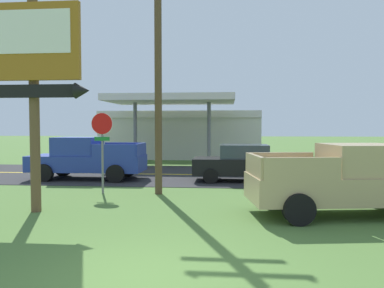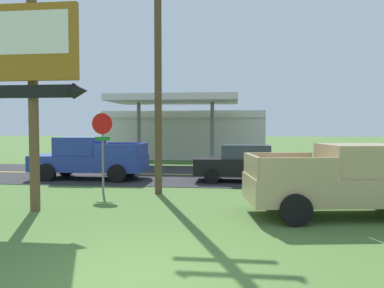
# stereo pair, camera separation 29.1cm
# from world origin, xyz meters

# --- Properties ---
(ground_plane) EXTENTS (180.00, 180.00, 0.00)m
(ground_plane) POSITION_xyz_m (0.00, 0.00, 0.00)
(ground_plane) COLOR #4C7033
(road_asphalt) EXTENTS (140.00, 8.00, 0.02)m
(road_asphalt) POSITION_xyz_m (0.00, 13.00, 0.01)
(road_asphalt) COLOR #2B2B2D
(road_asphalt) RESTS_ON ground
(road_centre_line) EXTENTS (126.00, 0.20, 0.01)m
(road_centre_line) POSITION_xyz_m (0.00, 13.00, 0.02)
(road_centre_line) COLOR gold
(road_centre_line) RESTS_ON road_asphalt
(motel_sign) EXTENTS (3.13, 0.54, 6.16)m
(motel_sign) POSITION_xyz_m (-4.11, 4.32, 4.18)
(motel_sign) COLOR brown
(motel_sign) RESTS_ON ground
(stop_sign) EXTENTS (0.80, 0.08, 2.95)m
(stop_sign) POSITION_xyz_m (-3.24, 7.49, 2.03)
(stop_sign) COLOR slate
(stop_sign) RESTS_ON ground
(utility_pole) EXTENTS (2.09, 0.26, 9.15)m
(utility_pole) POSITION_xyz_m (-1.18, 7.58, 4.90)
(utility_pole) COLOR brown
(utility_pole) RESTS_ON ground
(gas_station) EXTENTS (12.00, 11.50, 4.40)m
(gas_station) POSITION_xyz_m (-2.24, 23.84, 1.94)
(gas_station) COLOR beige
(gas_station) RESTS_ON ground
(pickup_tan_parked_on_lawn) EXTENTS (5.43, 2.80, 1.96)m
(pickup_tan_parked_on_lawn) POSITION_xyz_m (4.57, 4.80, 0.96)
(pickup_tan_parked_on_lawn) COLOR tan
(pickup_tan_parked_on_lawn) RESTS_ON ground
(pickup_blue_on_road) EXTENTS (5.20, 2.24, 1.96)m
(pickup_blue_on_road) POSITION_xyz_m (-5.19, 11.00, 0.96)
(pickup_blue_on_road) COLOR #233893
(pickup_blue_on_road) RESTS_ON ground
(car_black_far_lane) EXTENTS (4.20, 2.00, 1.64)m
(car_black_far_lane) POSITION_xyz_m (1.94, 11.00, 0.83)
(car_black_far_lane) COLOR black
(car_black_far_lane) RESTS_ON ground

